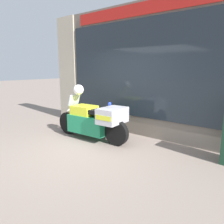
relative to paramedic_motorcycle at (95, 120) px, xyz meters
name	(u,v)px	position (x,y,z in m)	size (l,w,h in m)	color
ground_plane	(87,151)	(0.41, -0.69, -0.55)	(60.00, 60.00, 0.00)	gray
shop_building	(125,71)	(0.01, 1.31, 1.28)	(6.46, 0.55, 3.63)	#6B6056
window_display	(146,118)	(0.77, 1.34, -0.06)	(5.15, 0.30, 2.06)	slate
paramedic_motorcycle	(95,120)	(0.00, 0.00, 0.00)	(2.36, 0.79, 1.18)	black
white_helmet	(79,90)	(-0.55, -0.03, 0.77)	(0.28, 0.28, 0.28)	white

